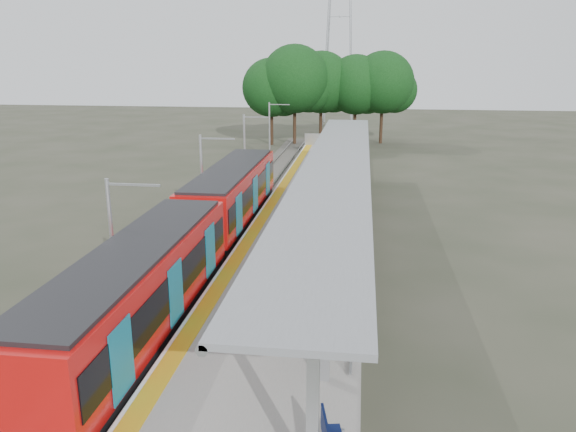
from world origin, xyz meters
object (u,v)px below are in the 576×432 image
object	(u,v)px
train	(197,230)
bench_far	(347,162)
litter_bin	(320,234)
info_pillar_near	(338,275)
info_pillar_far	(339,172)
bench_mid	(335,214)

from	to	relation	value
train	bench_far	xyz separation A→B (m)	(6.15, 21.30, -0.56)
bench_far	litter_bin	bearing A→B (deg)	-112.10
info_pillar_near	train	bearing A→B (deg)	149.49
bench_far	train	bearing A→B (deg)	-126.19
info_pillar_far	litter_bin	size ratio (longest dim) A/B	1.69
train	info_pillar_far	bearing A→B (deg)	70.33
train	bench_far	bearing A→B (deg)	73.88
info_pillar_near	litter_bin	bearing A→B (deg)	102.23
bench_mid	bench_far	xyz separation A→B (m)	(0.17, 16.11, -0.09)
train	info_pillar_near	bearing A→B (deg)	-32.28
train	litter_bin	bearing A→B (deg)	19.21
bench_mid	info_pillar_near	bearing A→B (deg)	-105.24
info_pillar_far	bench_mid	bearing A→B (deg)	-89.64
info_pillar_near	info_pillar_far	bearing A→B (deg)	94.10
train	info_pillar_far	xyz separation A→B (m)	(5.76, 16.12, -0.35)
bench_mid	bench_far	size ratio (longest dim) A/B	1.18
bench_mid	bench_far	distance (m)	16.11
train	litter_bin	distance (m)	5.82
train	bench_far	world-z (taller)	train
bench_far	info_pillar_near	distance (m)	25.47
bench_far	bench_mid	bearing A→B (deg)	-110.68
train	bench_far	distance (m)	22.18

